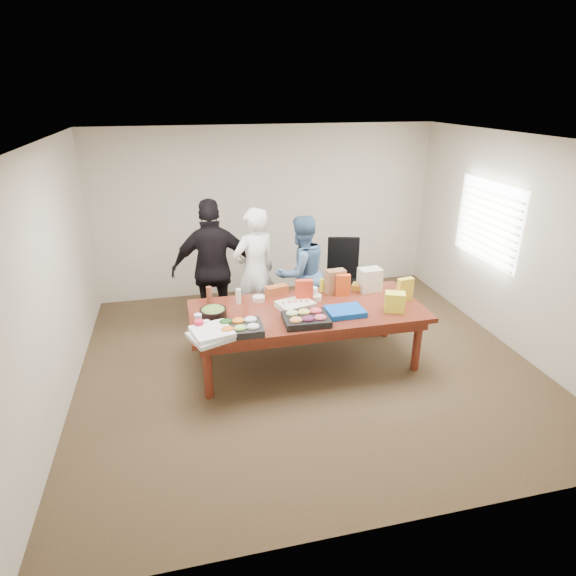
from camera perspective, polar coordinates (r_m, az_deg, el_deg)
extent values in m
cube|color=#47301E|center=(6.09, 2.24, -8.98)|extent=(5.50, 5.00, 0.02)
cube|color=white|center=(5.21, 2.71, 17.43)|extent=(5.50, 5.00, 0.02)
cube|color=beige|center=(7.84, -2.50, 9.11)|extent=(5.50, 0.04, 2.70)
cube|color=beige|center=(3.40, 14.00, -10.72)|extent=(5.50, 0.04, 2.70)
cube|color=beige|center=(5.48, -26.47, 0.65)|extent=(0.04, 5.00, 2.70)
cube|color=beige|center=(6.75, 25.64, 4.65)|extent=(0.04, 5.00, 2.70)
cube|color=white|center=(7.15, 22.76, 7.29)|extent=(0.03, 1.40, 1.10)
cube|color=beige|center=(7.13, 22.50, 7.29)|extent=(0.04, 1.36, 1.00)
cube|color=#4C1C0F|center=(5.90, 2.29, -5.79)|extent=(2.80, 1.20, 0.75)
cube|color=black|center=(7.11, 7.07, 0.81)|extent=(0.69, 0.69, 1.12)
imported|color=white|center=(6.50, -3.99, 1.95)|extent=(0.76, 0.63, 1.78)
imported|color=#446A91|center=(6.65, 1.56, 1.81)|extent=(0.95, 0.84, 1.63)
imported|color=black|center=(6.46, -8.86, 2.22)|extent=(1.13, 0.49, 1.91)
cube|color=black|center=(5.21, -5.85, -4.84)|extent=(0.51, 0.40, 0.08)
cube|color=black|center=(5.38, 2.17, -3.77)|extent=(0.53, 0.42, 0.08)
cube|color=silver|center=(5.74, 0.87, -2.03)|extent=(0.49, 0.42, 0.07)
cylinder|color=black|center=(5.56, -8.93, -2.99)|extent=(0.37, 0.37, 0.10)
cube|color=blue|center=(5.62, 6.84, -2.80)|extent=(0.44, 0.34, 0.06)
cube|color=red|center=(5.82, 1.94, -0.44)|extent=(0.21, 0.11, 0.30)
cube|color=yellow|center=(6.05, 13.82, -0.20)|extent=(0.21, 0.11, 0.30)
cube|color=#DD4E16|center=(6.08, 6.59, 0.35)|extent=(0.19, 0.11, 0.28)
cylinder|color=white|center=(5.97, 3.11, -0.63)|extent=(0.11, 0.11, 0.15)
cylinder|color=yellow|center=(6.19, 4.08, 0.33)|extent=(0.07, 0.07, 0.17)
cylinder|color=brown|center=(5.91, -9.41, -0.83)|extent=(0.08, 0.08, 0.21)
cylinder|color=white|center=(5.85, -5.95, -1.00)|extent=(0.08, 0.08, 0.19)
cube|color=yellow|center=(6.31, 8.83, 0.09)|extent=(0.28, 0.25, 0.08)
cube|color=#A35428|center=(6.11, -1.36, -0.24)|extent=(0.30, 0.19, 0.11)
cube|color=#8D5F39|center=(6.13, 5.71, 0.76)|extent=(0.25, 0.16, 0.32)
cylinder|color=red|center=(5.25, -10.58, -4.53)|extent=(0.12, 0.12, 0.13)
cylinder|color=white|center=(5.29, -9.75, -4.42)|extent=(0.09, 0.09, 0.11)
cylinder|color=white|center=(5.43, -10.70, -3.68)|extent=(0.10, 0.10, 0.12)
cube|color=silver|center=(5.12, -9.30, -5.76)|extent=(0.52, 0.52, 0.05)
cube|color=white|center=(5.11, -9.08, -5.17)|extent=(0.49, 0.49, 0.05)
cylinder|color=white|center=(6.37, 9.57, -0.04)|extent=(0.26, 0.26, 0.01)
cylinder|color=silver|center=(6.32, 5.82, -0.02)|extent=(0.28, 0.28, 0.01)
cylinder|color=#F9EFC4|center=(5.96, 3.24, -1.14)|extent=(0.21, 0.21, 0.07)
cylinder|color=beige|center=(5.93, -3.53, -1.28)|extent=(0.17, 0.17, 0.06)
cube|color=silver|center=(6.27, 9.75, 0.98)|extent=(0.29, 0.22, 0.30)
cube|color=yellow|center=(5.76, 12.65, -1.63)|extent=(0.28, 0.24, 0.23)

